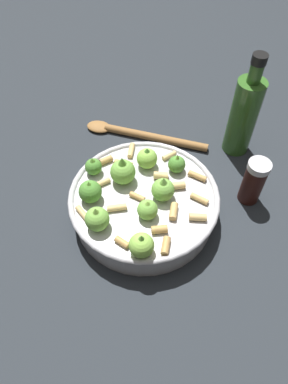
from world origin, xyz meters
TOP-DOWN VIEW (x-y plane):
  - ground_plane at (0.00, 0.00)m, footprint 2.40×2.40m
  - cooking_pan at (-0.00, 0.00)m, footprint 0.25×0.25m
  - pepper_shaker at (0.14, -0.13)m, footprint 0.04×0.04m
  - olive_oil_bottle at (0.24, -0.05)m, footprint 0.05×0.05m
  - wooden_spoon at (0.15, 0.13)m, footprint 0.12×0.25m

SIDE VIEW (x-z plane):
  - ground_plane at x=0.00m, z-range 0.00..0.00m
  - wooden_spoon at x=0.15m, z-range 0.00..0.02m
  - cooking_pan at x=0.00m, z-range -0.02..0.09m
  - pepper_shaker at x=0.14m, z-range 0.00..0.09m
  - olive_oil_bottle at x=0.24m, z-range -0.02..0.19m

